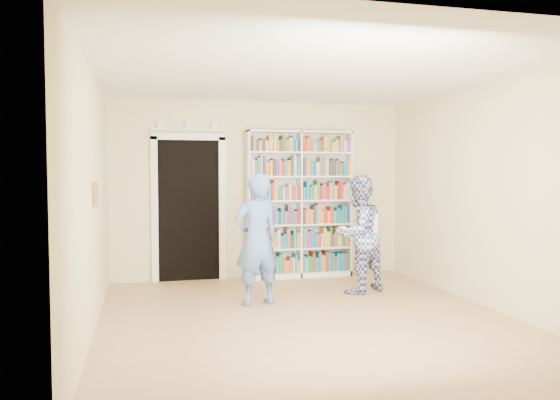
{
  "coord_description": "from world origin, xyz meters",
  "views": [
    {
      "loc": [
        -1.73,
        -5.73,
        1.63
      ],
      "look_at": [
        -0.09,
        0.9,
        1.28
      ],
      "focal_mm": 35.0,
      "sensor_mm": 36.0,
      "label": 1
    }
  ],
  "objects": [
    {
      "name": "man_plaid",
      "position": [
        1.06,
        1.12,
        0.79
      ],
      "size": [
        0.95,
        0.87,
        1.58
      ],
      "primitive_type": "imported",
      "rotation": [
        0.0,
        0.0,
        3.57
      ],
      "color": "navy",
      "rests_on": "floor"
    },
    {
      "name": "wall_left",
      "position": [
        -2.25,
        0.0,
        1.35
      ],
      "size": [
        0.0,
        5.0,
        5.0
      ],
      "primitive_type": "plane",
      "rotation": [
        1.57,
        0.0,
        1.57
      ],
      "color": "beige",
      "rests_on": "floor"
    },
    {
      "name": "doorway",
      "position": [
        -1.1,
        2.48,
        1.18
      ],
      "size": [
        1.1,
        0.08,
        2.43
      ],
      "color": "black",
      "rests_on": "floor"
    },
    {
      "name": "floor",
      "position": [
        0.0,
        0.0,
        0.0
      ],
      "size": [
        5.0,
        5.0,
        0.0
      ],
      "primitive_type": "plane",
      "color": "#A47E4F",
      "rests_on": "ground"
    },
    {
      "name": "wall_art",
      "position": [
        -2.23,
        0.2,
        1.4
      ],
      "size": [
        0.03,
        0.25,
        0.25
      ],
      "primitive_type": "cube",
      "color": "maroon",
      "rests_on": "wall_left"
    },
    {
      "name": "man_blue",
      "position": [
        -0.41,
        0.76,
        0.8
      ],
      "size": [
        0.66,
        0.52,
        1.61
      ],
      "primitive_type": "imported",
      "rotation": [
        0.0,
        0.0,
        3.4
      ],
      "color": "#5477BC",
      "rests_on": "floor"
    },
    {
      "name": "ceiling",
      "position": [
        0.0,
        0.0,
        2.7
      ],
      "size": [
        5.0,
        5.0,
        0.0
      ],
      "primitive_type": "plane",
      "rotation": [
        3.14,
        0.0,
        0.0
      ],
      "color": "white",
      "rests_on": "wall_back"
    },
    {
      "name": "wall_right",
      "position": [
        2.25,
        0.0,
        1.35
      ],
      "size": [
        0.0,
        5.0,
        5.0
      ],
      "primitive_type": "plane",
      "rotation": [
        1.57,
        0.0,
        -1.57
      ],
      "color": "beige",
      "rests_on": "floor"
    },
    {
      "name": "bookshelf",
      "position": [
        0.57,
        2.34,
        1.14
      ],
      "size": [
        1.64,
        0.31,
        2.25
      ],
      "rotation": [
        0.0,
        0.0,
        0.11
      ],
      "color": "white",
      "rests_on": "floor"
    },
    {
      "name": "paper_sheet",
      "position": [
        1.15,
        0.93,
        0.94
      ],
      "size": [
        0.2,
        0.03,
        0.28
      ],
      "primitive_type": "cube",
      "rotation": [
        0.0,
        0.0,
        -0.11
      ],
      "color": "white",
      "rests_on": "man_plaid"
    },
    {
      "name": "wall_back",
      "position": [
        0.0,
        2.5,
        1.35
      ],
      "size": [
        4.5,
        0.0,
        4.5
      ],
      "primitive_type": "plane",
      "rotation": [
        1.57,
        0.0,
        0.0
      ],
      "color": "beige",
      "rests_on": "floor"
    }
  ]
}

